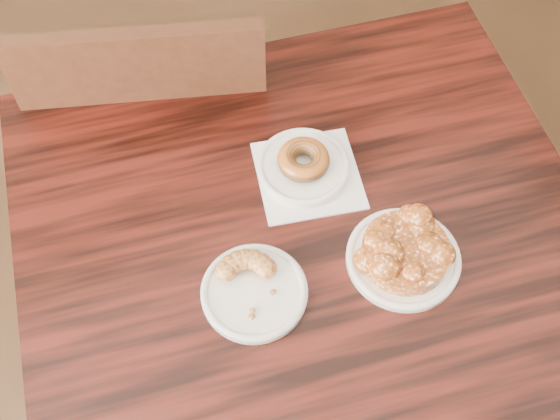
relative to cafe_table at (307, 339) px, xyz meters
name	(u,v)px	position (x,y,z in m)	size (l,w,h in m)	color
cafe_table	(307,339)	(0.00, 0.00, 0.00)	(0.91, 0.91, 0.75)	black
chair_far	(166,115)	(-0.08, 0.60, 0.08)	(0.48, 0.48, 0.90)	black
napkin	(308,175)	(0.05, 0.13, 0.38)	(0.17, 0.17, 0.00)	white
plate_donut	(303,167)	(0.05, 0.15, 0.39)	(0.16, 0.16, 0.01)	white
plate_cruller	(254,293)	(-0.11, -0.03, 0.38)	(0.16, 0.16, 0.01)	white
plate_fritter	(403,259)	(0.12, -0.07, 0.38)	(0.18, 0.18, 0.01)	white
glazed_donut	(304,160)	(0.05, 0.15, 0.41)	(0.09, 0.09, 0.03)	brown
apple_fritter	(406,250)	(0.12, -0.07, 0.41)	(0.18, 0.18, 0.04)	#4C2608
cruller_fragment	(254,287)	(-0.11, -0.03, 0.40)	(0.11, 0.11, 0.03)	maroon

